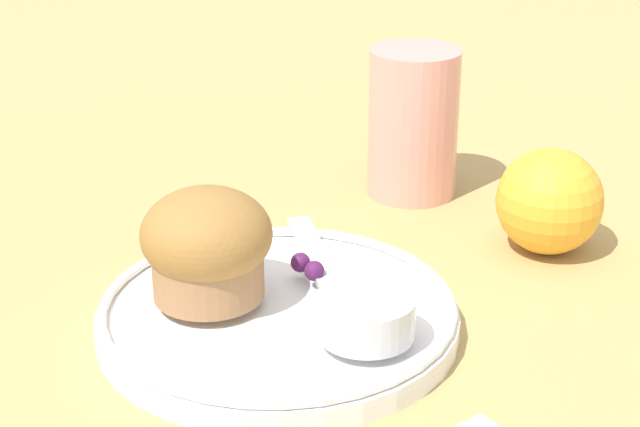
{
  "coord_description": "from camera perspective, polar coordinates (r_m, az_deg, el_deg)",
  "views": [
    {
      "loc": [
        0.46,
        -0.32,
        0.32
      ],
      "look_at": [
        -0.01,
        0.04,
        0.06
      ],
      "focal_mm": 60.0,
      "sensor_mm": 36.0,
      "label": 1
    }
  ],
  "objects": [
    {
      "name": "orange_fruit",
      "position": [
        0.74,
        12.14,
        0.65
      ],
      "size": [
        0.07,
        0.07,
        0.07
      ],
      "color": "#F4A82D",
      "rests_on": "ground_plane"
    },
    {
      "name": "butter_knife",
      "position": [
        0.65,
        0.44,
        -3.33
      ],
      "size": [
        0.16,
        0.08,
        0.0
      ],
      "rotation": [
        0.0,
        0.0,
        -0.43
      ],
      "color": "silver",
      "rests_on": "plate"
    },
    {
      "name": "juice_glass",
      "position": [
        0.81,
        4.99,
        4.84
      ],
      "size": [
        0.07,
        0.07,
        0.11
      ],
      "color": "#E5998C",
      "rests_on": "ground_plane"
    },
    {
      "name": "muffin",
      "position": [
        0.62,
        -6.05,
        -1.7
      ],
      "size": [
        0.08,
        0.08,
        0.07
      ],
      "color": "#9E7047",
      "rests_on": "plate"
    },
    {
      "name": "ground_plane",
      "position": [
        0.65,
        -2.01,
        -5.72
      ],
      "size": [
        3.0,
        3.0,
        0.0
      ],
      "primitive_type": "plane",
      "color": "tan"
    },
    {
      "name": "plate",
      "position": [
        0.63,
        -2.25,
        -5.46
      ],
      "size": [
        0.21,
        0.21,
        0.02
      ],
      "color": "white",
      "rests_on": "ground_plane"
    },
    {
      "name": "berry_pair",
      "position": [
        0.65,
        -0.75,
        -2.81
      ],
      "size": [
        0.02,
        0.01,
        0.01
      ],
      "color": "#4C194C",
      "rests_on": "plate"
    },
    {
      "name": "cream_ramekin",
      "position": [
        0.59,
        2.49,
        -5.41
      ],
      "size": [
        0.05,
        0.05,
        0.02
      ],
      "color": "silver",
      "rests_on": "plate"
    }
  ]
}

